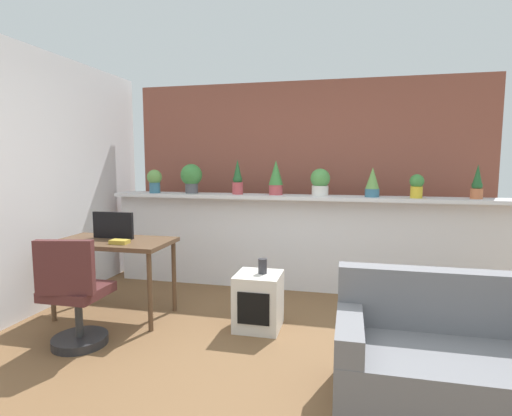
{
  "coord_description": "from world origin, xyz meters",
  "views": [
    {
      "loc": [
        0.56,
        -2.6,
        1.5
      ],
      "look_at": [
        -0.29,
        1.06,
        1.06
      ],
      "focal_mm": 28.24,
      "sensor_mm": 36.0,
      "label": 1
    }
  ],
  "objects_px": {
    "vase_on_shelf": "(263,266)",
    "tv_monitor": "(113,225)",
    "potted_plant_1": "(191,177)",
    "side_cube_shelf": "(258,301)",
    "desk": "(114,249)",
    "potted_plant_7": "(477,184)",
    "potted_plant_4": "(320,182)",
    "potted_plant_3": "(276,177)",
    "potted_plant_5": "(372,182)",
    "book_on_desk": "(120,242)",
    "office_chair": "(75,301)",
    "potted_plant_2": "(238,179)",
    "potted_plant_6": "(417,185)",
    "potted_plant_0": "(155,180)",
    "couch": "(469,367)"
  },
  "relations": [
    {
      "from": "vase_on_shelf",
      "to": "tv_monitor",
      "type": "bearing_deg",
      "value": 179.12
    },
    {
      "from": "potted_plant_1",
      "to": "side_cube_shelf",
      "type": "distance_m",
      "value": 1.94
    },
    {
      "from": "desk",
      "to": "side_cube_shelf",
      "type": "distance_m",
      "value": 1.48
    },
    {
      "from": "potted_plant_7",
      "to": "tv_monitor",
      "type": "relative_size",
      "value": 0.86
    },
    {
      "from": "potted_plant_4",
      "to": "potted_plant_1",
      "type": "bearing_deg",
      "value": -179.65
    },
    {
      "from": "potted_plant_3",
      "to": "potted_plant_5",
      "type": "bearing_deg",
      "value": -2.08
    },
    {
      "from": "book_on_desk",
      "to": "vase_on_shelf",
      "type": "bearing_deg",
      "value": 8.74
    },
    {
      "from": "potted_plant_7",
      "to": "office_chair",
      "type": "distance_m",
      "value": 3.98
    },
    {
      "from": "potted_plant_2",
      "to": "tv_monitor",
      "type": "bearing_deg",
      "value": -130.54
    },
    {
      "from": "potted_plant_6",
      "to": "desk",
      "type": "bearing_deg",
      "value": -158.19
    },
    {
      "from": "vase_on_shelf",
      "to": "potted_plant_6",
      "type": "bearing_deg",
      "value": 37.43
    },
    {
      "from": "tv_monitor",
      "to": "office_chair",
      "type": "bearing_deg",
      "value": -80.93
    },
    {
      "from": "potted_plant_0",
      "to": "couch",
      "type": "relative_size",
      "value": 0.18
    },
    {
      "from": "potted_plant_3",
      "to": "potted_plant_5",
      "type": "relative_size",
      "value": 1.24
    },
    {
      "from": "potted_plant_5",
      "to": "office_chair",
      "type": "relative_size",
      "value": 0.36
    },
    {
      "from": "potted_plant_6",
      "to": "tv_monitor",
      "type": "distance_m",
      "value": 3.14
    },
    {
      "from": "potted_plant_3",
      "to": "potted_plant_5",
      "type": "xyz_separation_m",
      "value": [
        1.08,
        -0.04,
        -0.05
      ]
    },
    {
      "from": "potted_plant_6",
      "to": "desk",
      "type": "relative_size",
      "value": 0.23
    },
    {
      "from": "potted_plant_7",
      "to": "potted_plant_5",
      "type": "bearing_deg",
      "value": -179.09
    },
    {
      "from": "tv_monitor",
      "to": "book_on_desk",
      "type": "bearing_deg",
      "value": -47.64
    },
    {
      "from": "potted_plant_4",
      "to": "vase_on_shelf",
      "type": "xyz_separation_m",
      "value": [
        -0.41,
        -1.17,
        -0.7
      ]
    },
    {
      "from": "potted_plant_1",
      "to": "desk",
      "type": "distance_m",
      "value": 1.41
    },
    {
      "from": "book_on_desk",
      "to": "potted_plant_5",
      "type": "bearing_deg",
      "value": 30.2
    },
    {
      "from": "potted_plant_2",
      "to": "potted_plant_7",
      "type": "relative_size",
      "value": 1.14
    },
    {
      "from": "potted_plant_0",
      "to": "office_chair",
      "type": "distance_m",
      "value": 2.05
    },
    {
      "from": "potted_plant_1",
      "to": "potted_plant_6",
      "type": "relative_size",
      "value": 1.4
    },
    {
      "from": "potted_plant_2",
      "to": "side_cube_shelf",
      "type": "height_order",
      "value": "potted_plant_2"
    },
    {
      "from": "potted_plant_3",
      "to": "desk",
      "type": "bearing_deg",
      "value": -137.9
    },
    {
      "from": "desk",
      "to": "side_cube_shelf",
      "type": "xyz_separation_m",
      "value": [
        1.42,
        0.03,
        -0.42
      ]
    },
    {
      "from": "vase_on_shelf",
      "to": "side_cube_shelf",
      "type": "bearing_deg",
      "value": -140.53
    },
    {
      "from": "potted_plant_0",
      "to": "vase_on_shelf",
      "type": "distance_m",
      "value": 2.06
    },
    {
      "from": "potted_plant_1",
      "to": "office_chair",
      "type": "bearing_deg",
      "value": -97.11
    },
    {
      "from": "office_chair",
      "to": "vase_on_shelf",
      "type": "distance_m",
      "value": 1.57
    },
    {
      "from": "desk",
      "to": "tv_monitor",
      "type": "height_order",
      "value": "tv_monitor"
    },
    {
      "from": "potted_plant_5",
      "to": "tv_monitor",
      "type": "bearing_deg",
      "value": -156.01
    },
    {
      "from": "potted_plant_0",
      "to": "potted_plant_6",
      "type": "distance_m",
      "value": 3.02
    },
    {
      "from": "potted_plant_6",
      "to": "vase_on_shelf",
      "type": "relative_size",
      "value": 1.89
    },
    {
      "from": "book_on_desk",
      "to": "potted_plant_6",
      "type": "bearing_deg",
      "value": 25.4
    },
    {
      "from": "potted_plant_0",
      "to": "potted_plant_2",
      "type": "xyz_separation_m",
      "value": [
        1.05,
        0.04,
        0.02
      ]
    },
    {
      "from": "potted_plant_7",
      "to": "tv_monitor",
      "type": "distance_m",
      "value": 3.71
    },
    {
      "from": "potted_plant_0",
      "to": "office_chair",
      "type": "height_order",
      "value": "potted_plant_0"
    },
    {
      "from": "potted_plant_6",
      "to": "potted_plant_3",
      "type": "bearing_deg",
      "value": 177.4
    },
    {
      "from": "potted_plant_1",
      "to": "potted_plant_4",
      "type": "relative_size",
      "value": 1.16
    },
    {
      "from": "potted_plant_2",
      "to": "potted_plant_6",
      "type": "height_order",
      "value": "potted_plant_2"
    },
    {
      "from": "potted_plant_3",
      "to": "potted_plant_6",
      "type": "height_order",
      "value": "potted_plant_3"
    },
    {
      "from": "office_chair",
      "to": "book_on_desk",
      "type": "distance_m",
      "value": 0.67
    },
    {
      "from": "potted_plant_6",
      "to": "vase_on_shelf",
      "type": "distance_m",
      "value": 1.93
    },
    {
      "from": "book_on_desk",
      "to": "potted_plant_1",
      "type": "bearing_deg",
      "value": 83.44
    },
    {
      "from": "potted_plant_6",
      "to": "couch",
      "type": "height_order",
      "value": "potted_plant_6"
    },
    {
      "from": "potted_plant_4",
      "to": "couch",
      "type": "height_order",
      "value": "potted_plant_4"
    }
  ]
}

